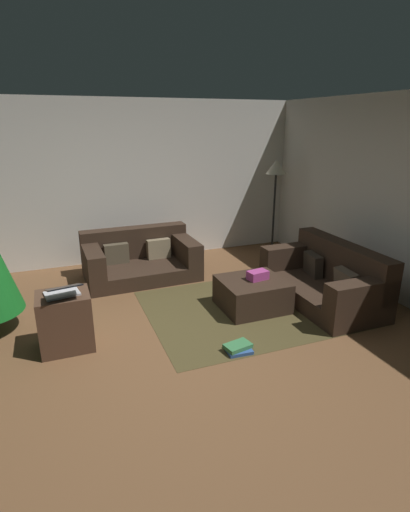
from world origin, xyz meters
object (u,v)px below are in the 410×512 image
(tv_remote, at_px, (261,275))
(laptop, at_px, (63,291))
(couch_right, at_px, (327,279))
(side_table, at_px, (65,321))
(book_stack, at_px, (238,348))
(gift_box, at_px, (258,275))
(ottoman, at_px, (252,294))
(corner_lamp, at_px, (276,174))
(couch_left, at_px, (139,259))

(tv_remote, xyz_separation_m, laptop, (-2.37, -0.27, 0.27))
(couch_right, relative_size, side_table, 2.87)
(book_stack, bearing_deg, laptop, 157.52)
(gift_box, distance_m, book_stack, 1.16)
(couch_right, relative_size, ottoman, 2.19)
(couch_right, bearing_deg, laptop, 91.41)
(corner_lamp, bearing_deg, couch_left, -171.29)
(couch_left, height_order, side_table, couch_left)
(couch_right, distance_m, ottoman, 1.03)
(couch_right, height_order, book_stack, couch_right)
(side_table, relative_size, book_stack, 2.00)
(side_table, distance_m, book_stack, 1.79)
(couch_left, relative_size, corner_lamp, 1.02)
(corner_lamp, bearing_deg, side_table, -149.68)
(couch_right, xyz_separation_m, book_stack, (-1.62, -0.72, -0.25))
(laptop, bearing_deg, gift_box, 4.93)
(tv_remote, distance_m, side_table, 2.40)
(side_table, bearing_deg, ottoman, 3.55)
(gift_box, xyz_separation_m, book_stack, (-0.67, -0.86, -0.39))
(gift_box, relative_size, side_table, 0.42)
(gift_box, distance_m, laptop, 2.30)
(gift_box, relative_size, book_stack, 0.83)
(couch_left, xyz_separation_m, gift_box, (1.14, -1.63, 0.16))
(ottoman, height_order, book_stack, ottoman)
(couch_left, height_order, gift_box, couch_left)
(gift_box, bearing_deg, side_table, -176.49)
(laptop, bearing_deg, couch_left, 57.98)
(couch_right, relative_size, book_stack, 5.74)
(couch_left, bearing_deg, laptop, 56.69)
(book_stack, bearing_deg, couch_left, 100.72)
(couch_left, distance_m, book_stack, 2.55)
(gift_box, relative_size, laptop, 0.58)
(corner_lamp, bearing_deg, ottoman, -125.96)
(book_stack, bearing_deg, corner_lamp, 54.34)
(couch_left, xyz_separation_m, side_table, (-1.15, -1.77, 0.03))
(side_table, relative_size, corner_lamp, 0.37)
(gift_box, relative_size, tv_remote, 1.56)
(couch_left, relative_size, book_stack, 5.52)
(ottoman, relative_size, laptop, 1.83)
(tv_remote, xyz_separation_m, corner_lamp, (1.30, 1.94, 1.00))
(ottoman, height_order, side_table, side_table)
(ottoman, xyz_separation_m, book_stack, (-0.60, -0.86, -0.15))
(couch_left, distance_m, couch_right, 2.74)
(ottoman, height_order, corner_lamp, corner_lamp)
(laptop, xyz_separation_m, book_stack, (1.61, -0.67, -0.61))
(couch_left, bearing_deg, couch_right, 138.53)
(couch_right, xyz_separation_m, side_table, (-3.24, 0.00, 0.01))
(side_table, xyz_separation_m, laptop, (0.01, -0.06, 0.35))
(couch_left, height_order, corner_lamp, corner_lamp)
(couch_right, distance_m, gift_box, 0.97)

